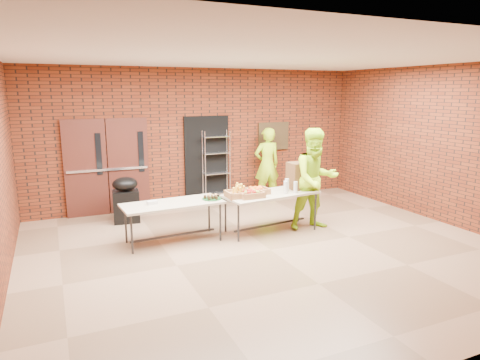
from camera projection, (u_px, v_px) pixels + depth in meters
name	position (u px, v px, depth m)	size (l,w,h in m)	color
room	(272.00, 158.00, 6.99)	(8.08, 7.08, 3.28)	brown
double_doors	(108.00, 167.00, 9.30)	(1.78, 0.12, 2.10)	#3F1812
dark_doorway	(207.00, 160.00, 10.24)	(1.10, 0.06, 2.10)	black
bronze_plaque	(273.00, 136.00, 10.85)	(0.85, 0.04, 0.70)	#3B2E17
wire_rack	(216.00, 167.00, 10.22)	(0.65, 0.22, 1.76)	silver
table_left	(173.00, 206.00, 7.59)	(1.81, 0.84, 0.73)	#C4B295
table_right	(271.00, 196.00, 8.19)	(1.92, 0.99, 0.76)	#C4B295
basket_bananas	(239.00, 194.00, 7.86)	(0.47, 0.37, 0.15)	#AD7945
basket_oranges	(257.00, 191.00, 8.11)	(0.42, 0.33, 0.13)	#AD7945
basket_apples	(251.00, 194.00, 7.83)	(0.45, 0.35, 0.14)	#AD7945
muffin_tray	(212.00, 197.00, 7.82)	(0.35, 0.35, 0.09)	#154F20
napkin_box	(152.00, 203.00, 7.47)	(0.18, 0.12, 0.06)	silver
coffee_dispenser	(299.00, 176.00, 8.49)	(0.40, 0.36, 0.53)	brown
cup_stack_front	(286.00, 187.00, 8.10)	(0.08, 0.08, 0.24)	silver
cup_stack_mid	(295.00, 187.00, 8.16)	(0.07, 0.07, 0.22)	silver
cup_stack_back	(287.00, 185.00, 8.29)	(0.08, 0.08, 0.25)	silver
covered_grill	(126.00, 200.00, 8.82)	(0.57, 0.49, 0.95)	black
volunteer_woman	(267.00, 164.00, 10.52)	(0.66, 0.43, 1.80)	#ACE619
volunteer_man	(315.00, 179.00, 8.30)	(0.96, 0.75, 1.98)	#ACE619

